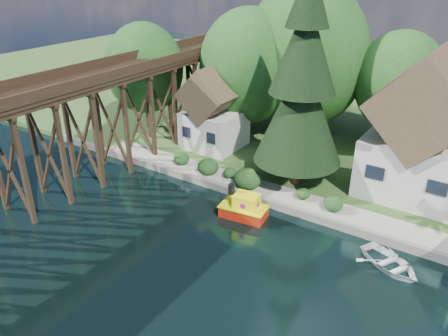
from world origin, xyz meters
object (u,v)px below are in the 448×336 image
(house_left, at_px, (423,134))
(conifer, at_px, (302,85))
(shed, at_px, (214,113))
(trestle_bridge, at_px, (99,115))
(boat_white_a, at_px, (390,261))
(tugboat, at_px, (244,208))

(house_left, xyz_separation_m, conifer, (-8.18, -4.23, 3.44))
(house_left, height_order, conifer, conifer)
(conifer, bearing_deg, shed, 164.46)
(trestle_bridge, distance_m, house_left, 25.42)
(trestle_bridge, bearing_deg, boat_white_a, 1.31)
(house_left, bearing_deg, boat_white_a, -84.26)
(conifer, relative_size, boat_white_a, 4.17)
(house_left, bearing_deg, shed, -175.23)
(trestle_bridge, xyz_separation_m, conifer, (14.82, 6.60, 3.23))
(tugboat, bearing_deg, conifer, 79.44)
(house_left, height_order, boat_white_a, house_left)
(tugboat, relative_size, boat_white_a, 0.89)
(boat_white_a, bearing_deg, tugboat, 119.23)
(house_left, distance_m, tugboat, 14.55)
(shed, distance_m, conifer, 11.25)
(shed, height_order, tugboat, shed)
(shed, xyz_separation_m, tugboat, (8.69, -8.78, -3.09))
(tugboat, bearing_deg, boat_white_a, 0.04)
(shed, bearing_deg, boat_white_a, -24.75)
(trestle_bridge, relative_size, conifer, 2.63)
(shed, distance_m, boat_white_a, 21.23)
(shed, relative_size, boat_white_a, 1.95)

